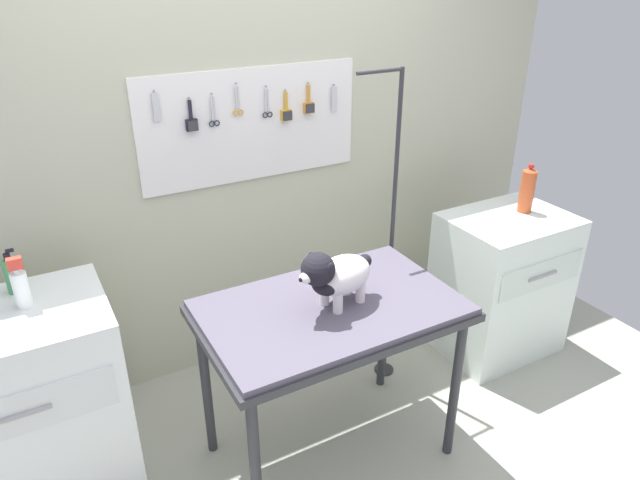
% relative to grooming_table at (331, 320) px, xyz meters
% --- Properties ---
extents(rear_wall_panel, '(4.00, 0.11, 2.30)m').
position_rel_grooming_table_xyz_m(rear_wall_panel, '(0.01, 0.96, 0.41)').
color(rear_wall_panel, '#BABAA0').
rests_on(rear_wall_panel, ground).
extents(grooming_table, '(1.10, 0.69, 0.83)m').
position_rel_grooming_table_xyz_m(grooming_table, '(0.00, 0.00, 0.00)').
color(grooming_table, '#2D2D33').
rests_on(grooming_table, ground).
extents(grooming_arm, '(0.30, 0.11, 1.70)m').
position_rel_grooming_table_xyz_m(grooming_arm, '(0.56, 0.36, 0.05)').
color(grooming_arm, '#2D2D33').
rests_on(grooming_arm, ground).
extents(dog, '(0.38, 0.23, 0.28)m').
position_rel_grooming_table_xyz_m(dog, '(0.01, -0.02, 0.23)').
color(dog, white).
rests_on(dog, grooming_table).
extents(counter_left, '(0.80, 0.58, 0.90)m').
position_rel_grooming_table_xyz_m(counter_left, '(-1.23, 0.44, -0.30)').
color(counter_left, white).
rests_on(counter_left, ground).
extents(cabinet_right, '(0.68, 0.54, 0.85)m').
position_rel_grooming_table_xyz_m(cabinet_right, '(1.30, 0.25, -0.32)').
color(cabinet_right, white).
rests_on(cabinet_right, ground).
extents(shampoo_bottle, '(0.06, 0.06, 0.19)m').
position_rel_grooming_table_xyz_m(shampoo_bottle, '(-1.14, 0.61, 0.23)').
color(shampoo_bottle, '#419D5C').
rests_on(shampoo_bottle, counter_left).
extents(spray_bottle_short, '(0.06, 0.06, 0.22)m').
position_rel_grooming_table_xyz_m(spray_bottle_short, '(-1.12, 0.47, 0.25)').
color(spray_bottle_short, white).
rests_on(spray_bottle_short, counter_left).
extents(soda_bottle, '(0.08, 0.08, 0.28)m').
position_rel_grooming_table_xyz_m(soda_bottle, '(1.42, 0.28, 0.23)').
color(soda_bottle, '#BC4A25').
rests_on(soda_bottle, cabinet_right).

